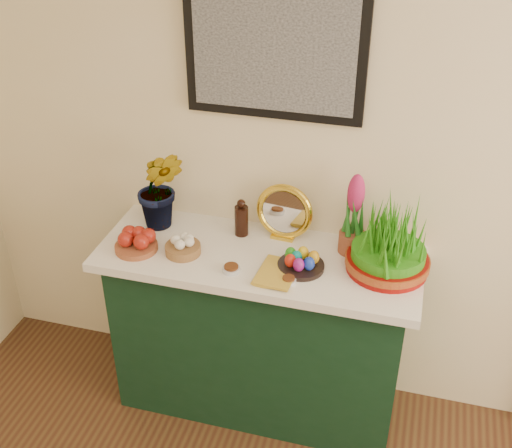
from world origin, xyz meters
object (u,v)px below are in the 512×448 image
at_px(sideboard, 259,335).
at_px(mirror, 284,212).
at_px(wheatgrass_sabzeh, 389,244).
at_px(book, 259,269).
at_px(hyacinth_green, 159,176).

distance_m(sideboard, mirror, 0.62).
xyz_separation_m(sideboard, wheatgrass_sabzeh, (0.54, 0.03, 0.59)).
distance_m(mirror, book, 0.31).
distance_m(hyacinth_green, mirror, 0.58).
distance_m(sideboard, wheatgrass_sabzeh, 0.80).
bearing_deg(sideboard, mirror, 66.16).
bearing_deg(mirror, wheatgrass_sabzeh, -15.75).
distance_m(book, wheatgrass_sabzeh, 0.54).
height_order(mirror, wheatgrass_sabzeh, wheatgrass_sabzeh).
height_order(sideboard, hyacinth_green, hyacinth_green).
relative_size(hyacinth_green, wheatgrass_sabzeh, 1.48).
distance_m(sideboard, book, 0.50).
relative_size(sideboard, hyacinth_green, 2.51).
height_order(sideboard, book, book).
xyz_separation_m(sideboard, hyacinth_green, (-0.49, 0.10, 0.72)).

